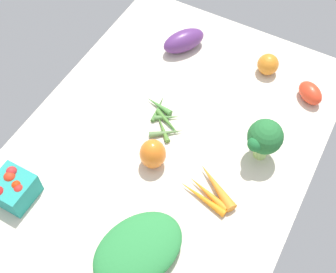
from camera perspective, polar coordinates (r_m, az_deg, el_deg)
The scene contains 10 objects.
tablecloth at distance 120.75cm, azimuth -0.00°, elevation -0.79°, with size 104.00×76.00×2.00cm, color beige.
eggplant at distance 139.88cm, azimuth 2.05°, elevation 12.23°, with size 13.83×6.61×6.61cm, color #5B2F72.
roma_tomato at distance 132.82cm, azimuth 17.87°, elevation 5.37°, with size 8.25×5.25×5.25cm, color red.
berry_basket at distance 114.67cm, azimuth -19.31°, elevation -6.29°, with size 9.35×9.35×7.93cm.
broccoli_head at distance 113.35cm, azimuth 12.31°, elevation -0.10°, with size 10.52×9.10×13.10cm.
okra_pile at distance 122.92cm, azimuth -0.51°, elevation 2.18°, with size 14.86×15.48×1.88cm.
bell_pepper_orange at distance 112.24cm, azimuth -1.76°, elevation -2.36°, with size 6.76×6.76×9.05cm, color orange.
carrot_bunch at distance 111.40cm, azimuth 5.54°, elevation -6.94°, with size 11.71×15.49×2.96cm.
leafy_greens_clump at distance 103.40cm, azimuth -3.87°, elevation -14.34°, with size 22.22×15.79×5.76cm, color #2C813E.
heirloom_tomato_orange at distance 136.31cm, azimuth 12.76°, elevation 9.07°, with size 6.35×6.35×6.35cm, color orange.
Camera 1 is at (57.85, 31.83, 102.10)cm, focal length 47.28 mm.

